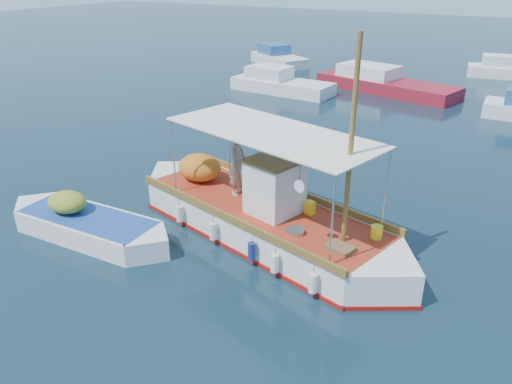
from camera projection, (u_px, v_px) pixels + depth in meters
The scene contains 7 objects.
ground at pixel (279, 244), 15.21m from camera, with size 160.00×160.00×0.00m, color black.
fishing_caique at pixel (260, 217), 15.60m from camera, with size 10.53×4.91×6.65m.
dinghy at pixel (87, 226), 15.58m from camera, with size 6.25×1.86×1.52m.
bg_boat_nw at pixel (279, 84), 33.10m from camera, with size 6.98×2.93×1.80m.
bg_boat_n at pixel (382, 84), 33.26m from camera, with size 9.89×5.15×1.80m.
bg_boat_far_w at pixel (278, 59), 42.03m from camera, with size 6.15×5.02×1.80m.
bg_boat_far_n at pixel (508, 71), 37.16m from camera, with size 6.18×2.71×1.80m.
Camera 1 is at (5.84, -11.80, 7.80)m, focal length 35.00 mm.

